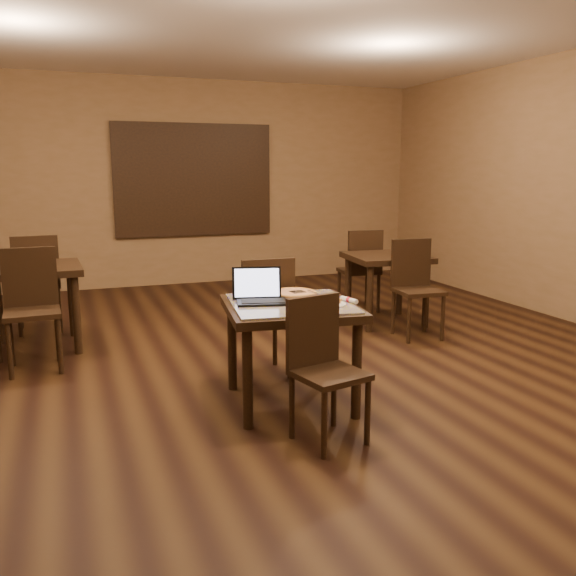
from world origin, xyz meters
name	(u,v)px	position (x,y,z in m)	size (l,w,h in m)	color
ground	(270,401)	(0.00, 0.00, 0.00)	(10.00, 10.00, 0.00)	black
wall_back	(160,184)	(0.00, 5.00, 1.50)	(8.00, 0.02, 3.00)	#856243
mural	(194,180)	(0.50, 4.96, 1.55)	(2.34, 0.05, 1.64)	#296499
tiled_table	(291,316)	(0.14, -0.08, 0.66)	(1.03, 1.03, 0.76)	black
chair_main_near	(322,360)	(0.12, -0.70, 0.52)	(0.48, 0.48, 0.92)	black
chair_main_far	(264,310)	(0.14, 0.53, 0.57)	(0.44, 0.44, 1.01)	black
laptop	(260,293)	(-0.06, 0.03, 0.83)	(0.40, 0.35, 0.24)	black
plate	(329,304)	(0.36, -0.26, 0.77)	(0.25, 0.25, 0.01)	white
pizza_slice	(329,302)	(0.36, -0.26, 0.79)	(0.17, 0.17, 0.02)	beige
pizza_pan	(294,295)	(0.26, 0.16, 0.77)	(0.36, 0.36, 0.01)	silver
pizza_whole	(294,293)	(0.26, 0.16, 0.78)	(0.34, 0.34, 0.02)	beige
spatula	(298,292)	(0.28, 0.14, 0.79)	(0.11, 0.26, 0.01)	silver
napkin_roll	(349,300)	(0.54, -0.22, 0.78)	(0.07, 0.17, 0.04)	white
other_table_a	(386,266)	(1.99, 1.82, 0.64)	(0.90, 0.90, 0.77)	black
other_table_a_chair_near	(415,282)	(2.00, 1.24, 0.56)	(0.47, 0.47, 1.00)	black
other_table_a_chair_far	(362,266)	(1.98, 2.40, 0.56)	(0.47, 0.47, 1.00)	black
other_table_b	(34,280)	(-1.66, 2.09, 0.67)	(0.89, 0.89, 0.81)	black
other_table_b_chair_near	(31,301)	(-1.67, 1.48, 0.59)	(0.47, 0.47, 1.04)	black
other_table_b_chair_far	(37,278)	(-1.66, 2.70, 0.59)	(0.47, 0.47, 1.04)	black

